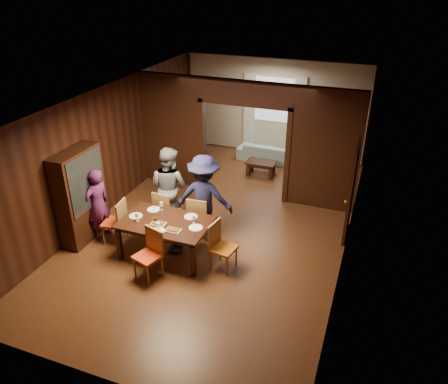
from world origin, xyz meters
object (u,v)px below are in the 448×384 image
at_px(hutch, 81,196).
at_px(person_grey, 169,187).
at_px(sofa, 269,152).
at_px(dining_table, 166,238).
at_px(coffee_table, 261,168).
at_px(chair_far_l, 167,210).
at_px(person_navy, 204,197).
at_px(person_purple, 98,204).
at_px(chair_left, 114,221).
at_px(chair_right, 223,247).
at_px(chair_near, 147,255).
at_px(chair_far_r, 200,216).

bearing_deg(hutch, person_grey, 37.70).
height_order(sofa, dining_table, dining_table).
bearing_deg(coffee_table, chair_far_l, -108.15).
bearing_deg(person_navy, sofa, -100.33).
height_order(person_navy, sofa, person_navy).
bearing_deg(person_grey, coffee_table, -97.96).
bearing_deg(person_purple, chair_left, 97.89).
relative_size(person_grey, chair_right, 1.90).
bearing_deg(person_purple, chair_near, 78.04).
bearing_deg(person_navy, chair_left, 20.99).
distance_m(person_navy, chair_far_l, 0.96).
relative_size(person_purple, hutch, 0.79).
xyz_separation_m(coffee_table, chair_right, (0.51, -4.33, 0.28)).
xyz_separation_m(person_grey, hutch, (-1.46, -1.13, 0.08)).
distance_m(person_grey, hutch, 1.85).
distance_m(person_purple, chair_left, 0.49).
relative_size(chair_left, chair_right, 1.00).
distance_m(chair_far_l, chair_far_r, 0.77).
xyz_separation_m(dining_table, coffee_table, (0.74, 4.28, -0.18)).
xyz_separation_m(dining_table, chair_right, (1.24, -0.05, 0.10)).
bearing_deg(person_navy, person_purple, 15.12).
xyz_separation_m(person_navy, chair_left, (-1.68, -0.90, -0.44)).
height_order(dining_table, hutch, hutch).
xyz_separation_m(sofa, chair_far_r, (-0.32, -4.45, 0.21)).
bearing_deg(sofa, chair_left, 72.26).
distance_m(person_grey, chair_far_r, 0.96).
relative_size(chair_right, chair_far_r, 1.00).
bearing_deg(chair_right, coffee_table, 16.50).
height_order(person_grey, chair_far_r, person_grey).
bearing_deg(hutch, chair_left, 6.10).
height_order(person_purple, person_navy, person_navy).
relative_size(person_grey, hutch, 0.92).
bearing_deg(coffee_table, chair_far_r, -96.06).
xyz_separation_m(person_navy, chair_right, (0.79, -0.97, -0.44)).
relative_size(sofa, dining_table, 1.05).
bearing_deg(chair_right, chair_far_l, 71.77).
relative_size(person_grey, person_navy, 0.99).
xyz_separation_m(person_purple, person_navy, (2.06, 0.84, 0.14)).
relative_size(chair_far_l, chair_far_r, 1.00).
bearing_deg(coffee_table, sofa, 92.19).
bearing_deg(person_grey, chair_far_l, 113.59).
distance_m(coffee_table, chair_right, 4.37).
height_order(sofa, chair_near, chair_near).
xyz_separation_m(person_grey, coffee_table, (1.18, 3.20, -0.72)).
bearing_deg(coffee_table, hutch, -121.45).
bearing_deg(person_navy, hutch, 15.22).
xyz_separation_m(person_grey, person_navy, (0.90, -0.16, 0.01)).
distance_m(sofa, chair_left, 5.62).
bearing_deg(chair_far_l, person_purple, 39.16).
height_order(chair_far_l, chair_near, same).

